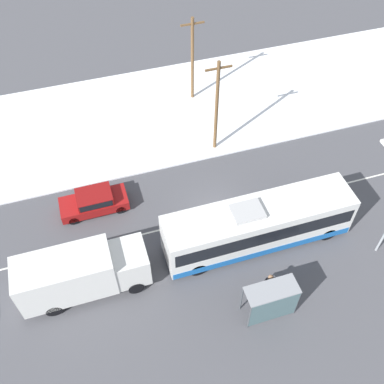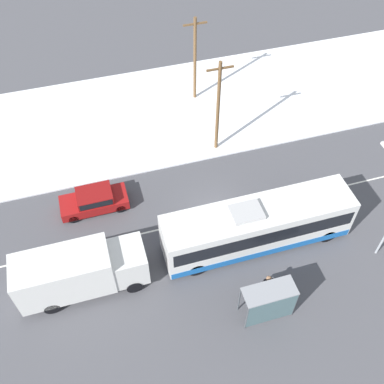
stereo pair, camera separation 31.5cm
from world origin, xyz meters
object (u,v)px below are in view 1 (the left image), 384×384
Objects in this scene: box_truck at (80,273)px; bus_shelter at (273,301)px; city_bus at (258,225)px; utility_pole_roadside at (217,106)px; sedan_car at (94,201)px; pedestrian_at_stop at (269,283)px; utility_pole_snowlot at (192,59)px.

bus_shelter is at bearing -26.22° from box_truck.
city_bus is 10.51m from box_truck.
city_bus is 1.54× the size of utility_pole_roadside.
sedan_car is 1.54× the size of bus_shelter.
sedan_car is at bearing 132.73° from pedestrian_at_stop.
city_bus is at bearing 1.03° from box_truck.
pedestrian_at_stop is (9.78, -3.29, -0.62)m from box_truck.
box_truck is at bearing -141.02° from utility_pole_roadside.
sedan_car is at bearing 74.94° from box_truck.
pedestrian_at_stop is at bearing -94.96° from utility_pole_roadside.
utility_pole_roadside is 1.04× the size of utility_pole_snowlot.
utility_pole_roadside is 6.13m from utility_pole_snowlot.
city_bus is 14.86m from utility_pole_snowlot.
utility_pole_snowlot is at bearing -135.82° from sedan_car.
box_truck is 1.63× the size of sedan_car.
box_truck is 3.82× the size of pedestrian_at_stop.
utility_pole_roadside reaches higher than bus_shelter.
city_bus is at bearing -92.04° from utility_pole_snowlot.
city_bus is 1.61× the size of utility_pole_snowlot.
city_bus reaches higher than pedestrian_at_stop.
city_bus reaches higher than sedan_car.
box_truck is 2.51× the size of bus_shelter.
utility_pole_snowlot reaches higher than city_bus.
bus_shelter is (-0.46, -1.30, 0.54)m from pedestrian_at_stop.
box_truck reaches higher than pedestrian_at_stop.
box_truck is at bearing -126.52° from utility_pole_snowlot.
city_bus is at bearing -92.17° from utility_pole_roadside.
bus_shelter reaches higher than pedestrian_at_stop.
utility_pole_roadside is (1.51, 13.35, 2.18)m from bus_shelter.
bus_shelter is at bearing -109.62° from pedestrian_at_stop.
utility_pole_roadside is at bearing -91.86° from utility_pole_snowlot.
utility_pole_roadside is at bearing -161.52° from sedan_car.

